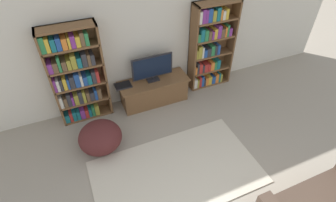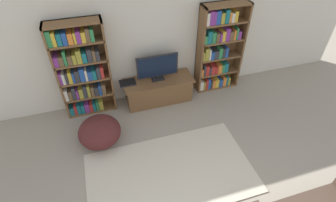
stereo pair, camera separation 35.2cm
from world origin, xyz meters
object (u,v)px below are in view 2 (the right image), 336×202
(television, at_px, (157,67))
(bookshelf_left, at_px, (82,71))
(tv_stand, at_px, (159,90))
(bookshelf_right, at_px, (218,49))
(laptop, at_px, (128,83))
(beanbag_ottoman, at_px, (100,132))

(television, bearing_deg, bookshelf_left, 175.89)
(bookshelf_left, relative_size, tv_stand, 1.33)
(bookshelf_left, height_order, bookshelf_right, same)
(television, bearing_deg, tv_stand, -90.00)
(bookshelf_right, bearing_deg, television, -175.55)
(bookshelf_left, bearing_deg, television, -4.11)
(laptop, bearing_deg, bookshelf_right, 1.83)
(tv_stand, relative_size, laptop, 4.40)
(beanbag_ottoman, bearing_deg, laptop, 52.57)
(bookshelf_right, xyz_separation_m, laptop, (-1.87, -0.06, -0.39))
(tv_stand, height_order, laptop, laptop)
(bookshelf_right, relative_size, beanbag_ottoman, 2.56)
(bookshelf_left, distance_m, bookshelf_right, 2.64)
(television, bearing_deg, beanbag_ottoman, -146.65)
(bookshelf_left, xyz_separation_m, laptop, (0.77, -0.06, -0.39))
(laptop, relative_size, beanbag_ottoman, 0.44)
(laptop, distance_m, beanbag_ottoman, 1.12)
(television, bearing_deg, laptop, 176.17)
(tv_stand, bearing_deg, television, 90.00)
(bookshelf_right, relative_size, laptop, 5.85)
(bookshelf_left, height_order, laptop, bookshelf_left)
(bookshelf_left, relative_size, beanbag_ottoman, 2.56)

